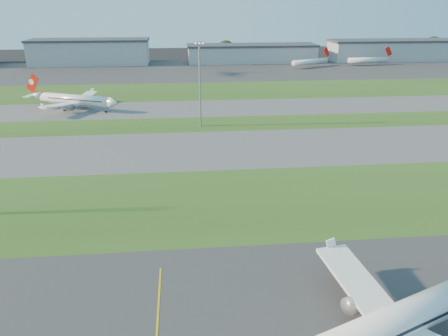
{
  "coord_description": "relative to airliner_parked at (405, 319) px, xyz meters",
  "views": [
    {
      "loc": [
        8.82,
        -25.92,
        37.48
      ],
      "look_at": [
        16.78,
        52.48,
        7.0
      ],
      "focal_mm": 35.0,
      "sensor_mm": 36.0,
      "label": 1
    }
  ],
  "objects": [
    {
      "name": "grass_strip_a",
      "position": [
        -32.95,
        40.79,
        -4.11
      ],
      "size": [
        300.0,
        34.0,
        0.01
      ],
      "primitive_type": "cube",
      "color": "#2B4918",
      "rests_on": "ground"
    },
    {
      "name": "apron_far",
      "position": [
        -32.95,
        213.79,
        -4.11
      ],
      "size": [
        400.0,
        80.0,
        0.01
      ],
      "primitive_type": "cube",
      "color": "#333335",
      "rests_on": "ground"
    },
    {
      "name": "tree_mid_east",
      "position": [
        7.05,
        257.79,
        2.7
      ],
      "size": [
        11.55,
        11.55,
        12.6
      ],
      "color": "black",
      "rests_on": "ground"
    },
    {
      "name": "tree_far_east",
      "position": [
        152.05,
        259.79,
        3.35
      ],
      "size": [
        12.65,
        12.65,
        13.8
      ],
      "color": "black",
      "rests_on": "ground"
    },
    {
      "name": "airliner_taxiing",
      "position": [
        -61.92,
        122.51,
        -0.28
      ],
      "size": [
        32.73,
        27.87,
        10.93
      ],
      "rotation": [
        0.0,
        0.0,
        2.72
      ],
      "color": "white",
      "rests_on": "ground"
    },
    {
      "name": "taxiway_b",
      "position": [
        -32.95,
        120.79,
        -4.11
      ],
      "size": [
        300.0,
        26.0,
        0.01
      ],
      "primitive_type": "cube",
      "color": "#515154",
      "rests_on": "ground"
    },
    {
      "name": "tree_mid_west",
      "position": [
        -52.95,
        254.79,
        1.72
      ],
      "size": [
        9.9,
        9.9,
        10.8
      ],
      "color": "black",
      "rests_on": "ground"
    },
    {
      "name": "mini_jet_near",
      "position": [
        53.01,
        218.65,
        -0.83
      ],
      "size": [
        26.26,
        14.67,
        9.48
      ],
      "rotation": [
        0.0,
        0.0,
        0.47
      ],
      "color": "white",
      "rests_on": "ground"
    },
    {
      "name": "grass_strip_c",
      "position": [
        -32.95,
        153.79,
        -4.11
      ],
      "size": [
        300.0,
        40.0,
        0.01
      ],
      "primitive_type": "cube",
      "color": "#2B4918",
      "rests_on": "ground"
    },
    {
      "name": "airliner_parked",
      "position": [
        0.0,
        0.0,
        0.0
      ],
      "size": [
        35.59,
        30.19,
        11.72
      ],
      "rotation": [
        0.0,
        0.0,
        0.38
      ],
      "color": "white",
      "rests_on": "ground"
    },
    {
      "name": "hangar_east",
      "position": [
        22.05,
        243.79,
        1.52
      ],
      "size": [
        81.6,
        23.0,
        11.2
      ],
      "color": "#9B9CA2",
      "rests_on": "ground"
    },
    {
      "name": "taxiway_a",
      "position": [
        -32.95,
        73.79,
        -4.11
      ],
      "size": [
        300.0,
        32.0,
        0.01
      ],
      "primitive_type": "cube",
      "color": "#515154",
      "rests_on": "ground"
    },
    {
      "name": "hangar_west",
      "position": [
        -77.95,
        243.79,
        3.52
      ],
      "size": [
        71.4,
        23.0,
        15.2
      ],
      "color": "#9B9CA2",
      "rests_on": "ground"
    },
    {
      "name": "hangar_far_east",
      "position": [
        122.05,
        243.79,
        2.52
      ],
      "size": [
        96.9,
        23.0,
        13.2
      ],
      "color": "#9B9CA2",
      "rests_on": "ground"
    },
    {
      "name": "light_mast_centre",
      "position": [
        -17.95,
        96.79,
        10.7
      ],
      "size": [
        3.2,
        0.7,
        25.8
      ],
      "color": "gray",
      "rests_on": "ground"
    },
    {
      "name": "mini_jet_far",
      "position": [
        90.58,
        223.22,
        -0.83
      ],
      "size": [
        28.61,
        6.06,
        9.48
      ],
      "rotation": [
        0.0,
        0.0,
        0.11
      ],
      "color": "white",
      "rests_on": "ground"
    },
    {
      "name": "tree_east",
      "position": [
        82.05,
        255.79,
        2.05
      ],
      "size": [
        10.45,
        10.45,
        11.4
      ],
      "color": "black",
      "rests_on": "ground"
    },
    {
      "name": "grass_strip_b",
      "position": [
        -32.95,
        98.79,
        -4.11
      ],
      "size": [
        300.0,
        18.0,
        0.01
      ],
      "primitive_type": "cube",
      "color": "#2B4918",
      "rests_on": "ground"
    }
  ]
}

